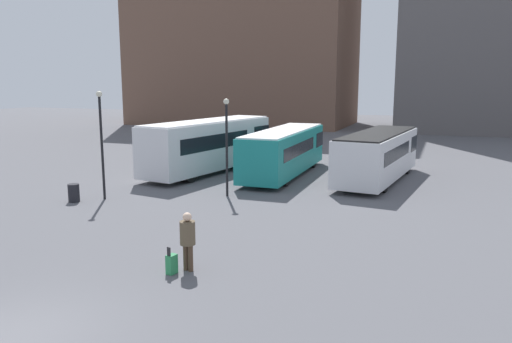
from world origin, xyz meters
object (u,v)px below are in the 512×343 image
bus_2 (378,154)px  trash_bin (74,193)px  traveler (188,236)px  lamp_post_0 (227,138)px  bus_0 (210,144)px  suitcase (172,264)px  bus_1 (285,150)px  lamp_post_1 (101,136)px

bus_2 → trash_bin: size_ratio=11.62×
traveler → lamp_post_0: lamp_post_0 is taller
bus_0 → trash_bin: bus_0 is taller
traveler → suitcase: traveler is taller
bus_0 → bus_1: 4.73m
bus_1 → traveler: (2.10, -15.98, -0.44)m
bus_2 → bus_1: bearing=98.8°
bus_1 → suitcase: 16.51m
trash_bin → bus_2: bearing=39.6°
bus_0 → traveler: bearing=-146.6°
trash_bin → suitcase: bearing=-34.9°
bus_0 → suitcase: size_ratio=13.11×
traveler → lamp_post_1: 10.82m
traveler → trash_bin: bearing=68.7°
trash_bin → bus_1: bearing=55.1°
bus_1 → lamp_post_1: (-6.12, -9.22, 1.56)m
trash_bin → traveler: bearing=-32.1°
bus_0 → bus_1: size_ratio=1.06×
suitcase → lamp_post_0: lamp_post_0 is taller
suitcase → bus_1: bearing=17.0°
bus_2 → traveler: 16.56m
traveler → trash_bin: size_ratio=2.09×
bus_2 → traveler: bearing=174.6°
bus_1 → suitcase: bus_1 is taller
bus_1 → suitcase: bearing=-175.0°
suitcase → lamp_post_0: (-2.65, 9.86, 2.57)m
bus_0 → traveler: (6.78, -15.33, -0.70)m
bus_0 → bus_1: bus_0 is taller
trash_bin → lamp_post_1: bearing=44.8°
lamp_post_1 → suitcase: bearing=-42.2°
bus_1 → trash_bin: size_ratio=12.15×
traveler → lamp_post_0: bearing=28.4°
bus_0 → lamp_post_0: size_ratio=2.30×
bus_0 → lamp_post_0: lamp_post_0 is taller
lamp_post_1 → trash_bin: bearing=-135.2°
traveler → lamp_post_0: 10.08m
bus_1 → lamp_post_0: (-0.88, -6.52, 1.36)m
traveler → lamp_post_1: lamp_post_1 is taller
bus_0 → lamp_post_1: 8.79m
bus_1 → trash_bin: bearing=144.0°
bus_1 → bus_2: (5.51, 0.22, 0.01)m
bus_2 → suitcase: 17.05m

